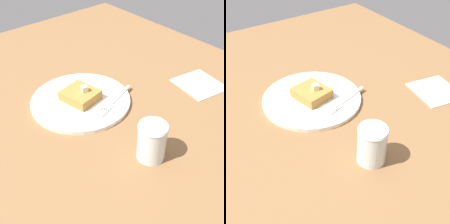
% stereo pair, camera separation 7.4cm
% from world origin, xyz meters
% --- Properties ---
extents(table_surface, '(1.06, 1.06, 0.03)m').
position_xyz_m(table_surface, '(0.00, 0.00, 0.01)').
color(table_surface, brown).
rests_on(table_surface, ground).
extents(plate, '(0.27, 0.27, 0.01)m').
position_xyz_m(plate, '(-0.04, 0.03, 0.04)').
color(plate, silver).
rests_on(plate, table_surface).
extents(toast_slice_center, '(0.10, 0.10, 0.03)m').
position_xyz_m(toast_slice_center, '(-0.04, 0.03, 0.05)').
color(toast_slice_center, '#AA7836').
rests_on(toast_slice_center, plate).
extents(butter_pat_primary, '(0.02, 0.02, 0.02)m').
position_xyz_m(butter_pat_primary, '(-0.05, 0.02, 0.07)').
color(butter_pat_primary, beige).
rests_on(butter_pat_primary, toast_slice_center).
extents(fork, '(0.06, 0.16, 0.00)m').
position_xyz_m(fork, '(-0.11, -0.03, 0.04)').
color(fork, silver).
rests_on(fork, plate).
extents(syrup_jar, '(0.06, 0.06, 0.09)m').
position_xyz_m(syrup_jar, '(-0.30, 0.03, 0.07)').
color(syrup_jar, '#592808').
rests_on(syrup_jar, table_surface).
extents(napkin, '(0.15, 0.14, 0.00)m').
position_xyz_m(napkin, '(-0.19, -0.28, 0.03)').
color(napkin, white).
rests_on(napkin, table_surface).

